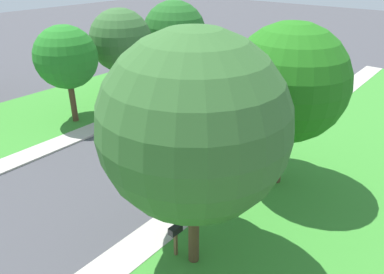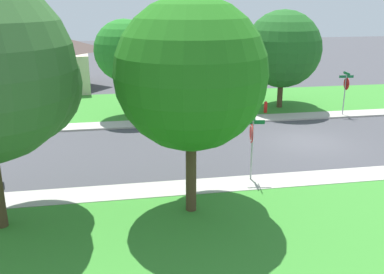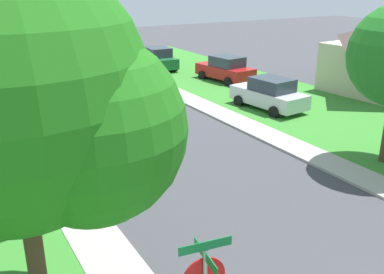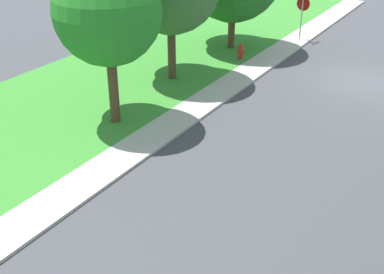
# 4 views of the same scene
# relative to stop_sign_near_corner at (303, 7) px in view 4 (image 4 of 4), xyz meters

# --- Properties ---
(ground_plane) EXTENTS (120.00, 120.00, 0.00)m
(ground_plane) POSITION_rel_stop_sign_near_corner_xyz_m (-4.55, 4.42, -1.89)
(ground_plane) COLOR #424247
(sidewalk_east) EXTENTS (1.40, 56.00, 0.10)m
(sidewalk_east) POSITION_rel_stop_sign_near_corner_xyz_m (0.15, 16.42, -1.84)
(sidewalk_east) COLOR #ADA89E
(sidewalk_east) RESTS_ON ground
(lawn_east) EXTENTS (8.00, 56.00, 0.08)m
(lawn_east) POSITION_rel_stop_sign_near_corner_xyz_m (4.85, 16.42, -1.85)
(lawn_east) COLOR #38842D
(lawn_east) RESTS_ON ground
(stop_sign_near_corner) EXTENTS (0.92, 0.92, 2.77)m
(stop_sign_near_corner) POSITION_rel_stop_sign_near_corner_xyz_m (0.00, 0.00, 0.00)
(stop_sign_near_corner) COLOR #9E9EA3
(stop_sign_near_corner) RESTS_ON ground
(tree_sidewalk_near) EXTENTS (3.98, 3.71, 5.98)m
(tree_sidewalk_near) POSITION_rel_stop_sign_near_corner_xyz_m (2.23, 13.32, 2.11)
(tree_sidewalk_near) COLOR #4C3823
(tree_sidewalk_near) RESTS_ON ground
(fire_hydrant) EXTENTS (0.38, 0.22, 0.83)m
(fire_hydrant) POSITION_rel_stop_sign_near_corner_xyz_m (1.31, 4.69, -1.45)
(fire_hydrant) COLOR red
(fire_hydrant) RESTS_ON ground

